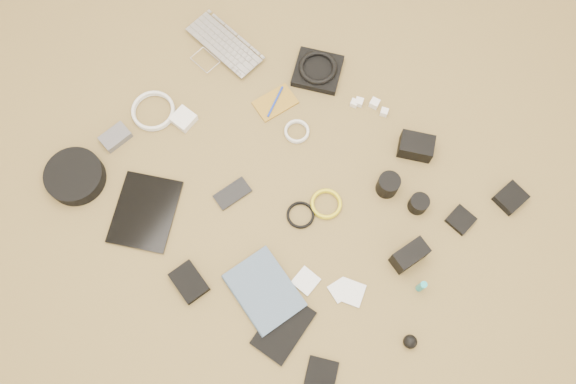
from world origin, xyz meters
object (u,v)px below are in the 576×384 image
Objects in this scene: dslr_camera at (416,146)px; headphone_case at (75,176)px; tablet at (145,212)px; phone at (232,194)px; laptop at (216,52)px; paperback at (241,307)px.

dslr_camera is 1.22m from headphone_case.
headphone_case is (-0.28, -0.04, 0.02)m from tablet.
phone is (-0.44, -0.52, -0.03)m from dslr_camera.
headphone_case reaches higher than laptop.
laptop is at bearing 152.08° from phone.
dslr_camera is 0.49× the size of paperback.
laptop is 2.51× the size of phone.
laptop is 2.64× the size of dslr_camera.
laptop is at bearing 82.31° from headphone_case.
dslr_camera is 0.68m from phone.
headphone_case is 0.84× the size of paperback.
headphone_case is at bearing -131.59° from phone.
dslr_camera reaches higher than phone.
phone is at bearing -152.67° from dslr_camera.
headphone_case is at bearing -88.40° from laptop.
dslr_camera is 0.45× the size of tablet.
paperback is at bearing -29.74° from phone.
phone is 0.40m from paperback.
dslr_camera reaches higher than tablet.
paperback is (0.47, -0.07, 0.01)m from tablet.
laptop is 0.98m from paperback.
dslr_camera reaches higher than headphone_case.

